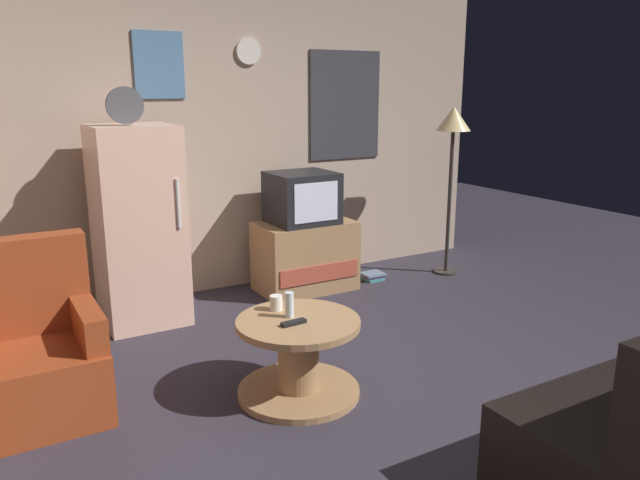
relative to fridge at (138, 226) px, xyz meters
name	(u,v)px	position (x,y,z in m)	size (l,w,h in m)	color
ground_plane	(398,395)	(0.98, -1.96, -0.75)	(12.00, 12.00, 0.00)	#2D2833
wall_with_art	(233,136)	(0.99, 0.49, 0.60)	(5.20, 0.12, 2.69)	tan
fridge	(138,226)	(0.00, 0.00, 0.00)	(0.60, 0.62, 1.77)	beige
tv_stand	(305,256)	(1.44, 0.03, -0.45)	(0.84, 0.53, 0.61)	#9E754C
crt_tv	(302,198)	(1.42, 0.03, 0.08)	(0.54, 0.51, 0.44)	black
standing_lamp	(453,132)	(2.88, -0.22, 0.60)	(0.32, 0.32, 1.59)	#332D28
coffee_table	(298,357)	(0.48, -1.65, -0.52)	(0.72, 0.72, 0.47)	#9E754C
wine_glass	(289,305)	(0.45, -1.59, -0.21)	(0.05, 0.05, 0.15)	silver
mug_ceramic_white	(276,303)	(0.44, -1.45, -0.24)	(0.08, 0.08, 0.09)	silver
remote_control	(294,323)	(0.42, -1.70, -0.27)	(0.15, 0.04, 0.02)	black
armchair	(34,355)	(-0.87, -1.09, -0.42)	(0.68, 0.68, 0.96)	maroon
book_stack	(373,276)	(2.12, -0.05, -0.72)	(0.20, 0.18, 0.07)	teal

